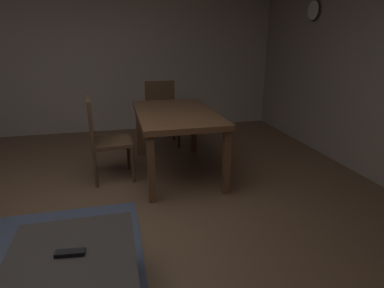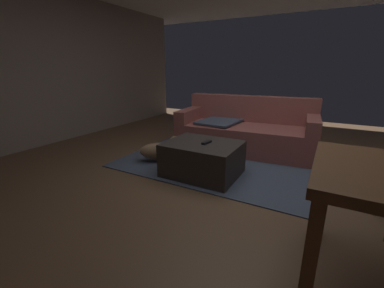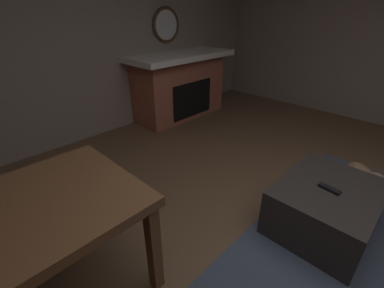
{
  "view_description": "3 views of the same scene",
  "coord_description": "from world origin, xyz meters",
  "views": [
    {
      "loc": [
        -2.06,
        -0.37,
        1.54
      ],
      "look_at": [
        0.11,
        -0.91,
        0.79
      ],
      "focal_mm": 29.79,
      "sensor_mm": 36.0,
      "label": 1
    },
    {
      "loc": [
        0.73,
        -2.64,
        1.26
      ],
      "look_at": [
        -0.37,
        -0.66,
        0.58
      ],
      "focal_mm": 23.39,
      "sensor_mm": 36.0,
      "label": 2
    },
    {
      "loc": [
        1.39,
        0.28,
        1.64
      ],
      "look_at": [
        0.02,
        -1.04,
        0.65
      ],
      "focal_mm": 24.24,
      "sensor_mm": 36.0,
      "label": 3
    }
  ],
  "objects": [
    {
      "name": "wall_left",
      "position": [
        -3.53,
        0.0,
        1.26
      ],
      "size": [
        0.12,
        6.78,
        2.53
      ],
      "primitive_type": "cube",
      "color": "gray",
      "rests_on": "ground"
    },
    {
      "name": "floor",
      "position": [
        0.0,
        0.0,
        0.0
      ],
      "size": [
        8.47,
        8.47,
        0.0
      ],
      "primitive_type": "plane",
      "color": "brown"
    },
    {
      "name": "ottoman_coffee_table",
      "position": [
        -0.54,
        -0.08,
        0.21
      ],
      "size": [
        0.87,
        0.69,
        0.41
      ],
      "primitive_type": "cube",
      "color": "#2D2826",
      "rests_on": "ground"
    },
    {
      "name": "tv_remote",
      "position": [
        -0.49,
        -0.07,
        0.42
      ],
      "size": [
        0.07,
        0.16,
        0.02
      ],
      "primitive_type": "cube",
      "rotation": [
        0.0,
        0.0,
        -0.11
      ],
      "color": "black",
      "rests_on": "ottoman_coffee_table"
    },
    {
      "name": "couch",
      "position": [
        -0.39,
        1.15,
        0.3
      ],
      "size": [
        2.13,
        1.07,
        0.84
      ],
      "color": "#8C4C47",
      "rests_on": "ground"
    },
    {
      "name": "area_rug",
      "position": [
        -0.54,
        0.51,
        0.01
      ],
      "size": [
        2.6,
        2.0,
        0.01
      ],
      "primitive_type": "cube",
      "color": "#3D475B",
      "rests_on": "ground"
    },
    {
      "name": "small_dog",
      "position": [
        -1.24,
        0.04,
        0.18
      ],
      "size": [
        0.56,
        0.47,
        0.32
      ],
      "color": "#8C6B4C",
      "rests_on": "ground"
    }
  ]
}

